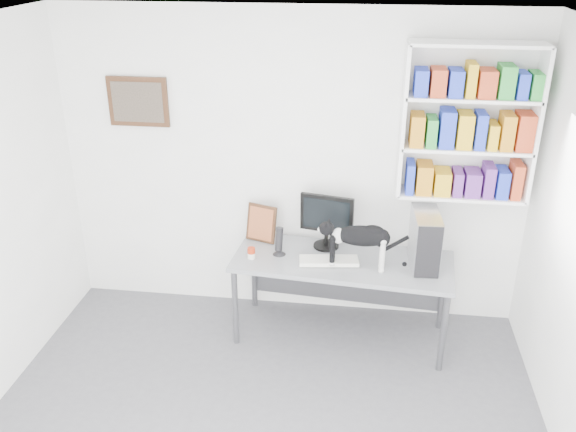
{
  "coord_description": "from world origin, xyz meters",
  "views": [
    {
      "loc": [
        0.62,
        -2.88,
        3.17
      ],
      "look_at": [
        0.03,
        1.53,
        1.12
      ],
      "focal_mm": 38.0,
      "sensor_mm": 36.0,
      "label": 1
    }
  ],
  "objects_px": {
    "desk": "(341,298)",
    "leaning_print": "(261,223)",
    "keyboard": "(329,260)",
    "soup_can": "(251,253)",
    "bookshelf": "(468,123)",
    "cat": "(360,247)",
    "speaker": "(279,241)",
    "monitor": "(327,221)",
    "pc_tower": "(425,239)"
  },
  "relations": [
    {
      "from": "keyboard",
      "to": "soup_can",
      "type": "relative_size",
      "value": 5.05
    },
    {
      "from": "keyboard",
      "to": "leaning_print",
      "type": "bearing_deg",
      "value": 144.53
    },
    {
      "from": "soup_can",
      "to": "speaker",
      "type": "bearing_deg",
      "value": 24.31
    },
    {
      "from": "pc_tower",
      "to": "bookshelf",
      "type": "bearing_deg",
      "value": 44.31
    },
    {
      "from": "desk",
      "to": "monitor",
      "type": "bearing_deg",
      "value": 131.02
    },
    {
      "from": "monitor",
      "to": "pc_tower",
      "type": "relative_size",
      "value": 1.08
    },
    {
      "from": "cat",
      "to": "leaning_print",
      "type": "bearing_deg",
      "value": 155.12
    },
    {
      "from": "monitor",
      "to": "speaker",
      "type": "height_order",
      "value": "monitor"
    },
    {
      "from": "pc_tower",
      "to": "desk",
      "type": "bearing_deg",
      "value": 177.1
    },
    {
      "from": "speaker",
      "to": "soup_can",
      "type": "height_order",
      "value": "speaker"
    },
    {
      "from": "speaker",
      "to": "soup_can",
      "type": "xyz_separation_m",
      "value": [
        -0.22,
        -0.1,
        -0.08
      ]
    },
    {
      "from": "bookshelf",
      "to": "keyboard",
      "type": "xyz_separation_m",
      "value": [
        -1.03,
        -0.37,
        -1.09
      ]
    },
    {
      "from": "soup_can",
      "to": "cat",
      "type": "bearing_deg",
      "value": -3.44
    },
    {
      "from": "speaker",
      "to": "soup_can",
      "type": "bearing_deg",
      "value": -140.48
    },
    {
      "from": "bookshelf",
      "to": "leaning_print",
      "type": "distance_m",
      "value": 1.89
    },
    {
      "from": "desk",
      "to": "keyboard",
      "type": "distance_m",
      "value": 0.41
    },
    {
      "from": "desk",
      "to": "soup_can",
      "type": "relative_size",
      "value": 18.88
    },
    {
      "from": "speaker",
      "to": "leaning_print",
      "type": "xyz_separation_m",
      "value": [
        -0.19,
        0.24,
        0.04
      ]
    },
    {
      "from": "desk",
      "to": "keyboard",
      "type": "xyz_separation_m",
      "value": [
        -0.11,
        -0.07,
        0.39
      ]
    },
    {
      "from": "leaning_print",
      "to": "soup_can",
      "type": "xyz_separation_m",
      "value": [
        -0.03,
        -0.34,
        -0.12
      ]
    },
    {
      "from": "pc_tower",
      "to": "soup_can",
      "type": "bearing_deg",
      "value": -179.98
    },
    {
      "from": "cat",
      "to": "speaker",
      "type": "bearing_deg",
      "value": 167.0
    },
    {
      "from": "desk",
      "to": "leaning_print",
      "type": "relative_size",
      "value": 5.34
    },
    {
      "from": "keyboard",
      "to": "speaker",
      "type": "distance_m",
      "value": 0.44
    },
    {
      "from": "monitor",
      "to": "pc_tower",
      "type": "distance_m",
      "value": 0.82
    },
    {
      "from": "bookshelf",
      "to": "pc_tower",
      "type": "relative_size",
      "value": 2.75
    },
    {
      "from": "speaker",
      "to": "bookshelf",
      "type": "bearing_deg",
      "value": 26.23
    },
    {
      "from": "speaker",
      "to": "leaning_print",
      "type": "bearing_deg",
      "value": 143.36
    },
    {
      "from": "desk",
      "to": "cat",
      "type": "height_order",
      "value": "cat"
    },
    {
      "from": "cat",
      "to": "bookshelf",
      "type": "bearing_deg",
      "value": 28.76
    },
    {
      "from": "bookshelf",
      "to": "keyboard",
      "type": "height_order",
      "value": "bookshelf"
    },
    {
      "from": "monitor",
      "to": "bookshelf",
      "type": "bearing_deg",
      "value": 16.67
    },
    {
      "from": "keyboard",
      "to": "desk",
      "type": "bearing_deg",
      "value": 23.7
    },
    {
      "from": "desk",
      "to": "keyboard",
      "type": "bearing_deg",
      "value": -144.22
    },
    {
      "from": "desk",
      "to": "monitor",
      "type": "distance_m",
      "value": 0.67
    },
    {
      "from": "bookshelf",
      "to": "cat",
      "type": "distance_m",
      "value": 1.27
    },
    {
      "from": "desk",
      "to": "monitor",
      "type": "xyz_separation_m",
      "value": [
        -0.15,
        0.21,
        0.62
      ]
    },
    {
      "from": "desk",
      "to": "soup_can",
      "type": "xyz_separation_m",
      "value": [
        -0.75,
        -0.08,
        0.42
      ]
    },
    {
      "from": "monitor",
      "to": "cat",
      "type": "distance_m",
      "value": 0.45
    },
    {
      "from": "bookshelf",
      "to": "monitor",
      "type": "distance_m",
      "value": 1.38
    },
    {
      "from": "speaker",
      "to": "soup_can",
      "type": "relative_size",
      "value": 2.68
    },
    {
      "from": "desk",
      "to": "speaker",
      "type": "xyz_separation_m",
      "value": [
        -0.53,
        0.02,
        0.5
      ]
    },
    {
      "from": "monitor",
      "to": "cat",
      "type": "height_order",
      "value": "monitor"
    },
    {
      "from": "speaker",
      "to": "leaning_print",
      "type": "height_order",
      "value": "leaning_print"
    },
    {
      "from": "pc_tower",
      "to": "cat",
      "type": "relative_size",
      "value": 0.71
    },
    {
      "from": "bookshelf",
      "to": "desk",
      "type": "bearing_deg",
      "value": -161.7
    },
    {
      "from": "desk",
      "to": "soup_can",
      "type": "height_order",
      "value": "soup_can"
    },
    {
      "from": "bookshelf",
      "to": "keyboard",
      "type": "distance_m",
      "value": 1.54
    },
    {
      "from": "monitor",
      "to": "speaker",
      "type": "distance_m",
      "value": 0.44
    },
    {
      "from": "keyboard",
      "to": "pc_tower",
      "type": "xyz_separation_m",
      "value": [
        0.75,
        0.07,
        0.21
      ]
    }
  ]
}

